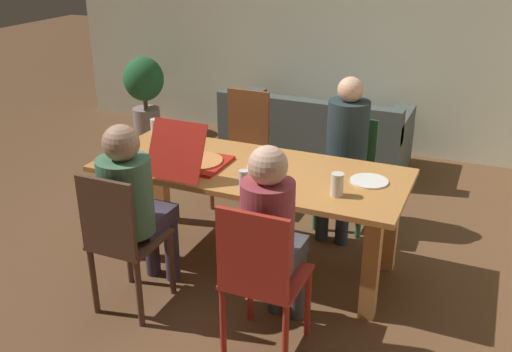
% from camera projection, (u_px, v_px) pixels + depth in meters
% --- Properties ---
extents(ground_plane, '(20.00, 20.00, 0.00)m').
position_uv_depth(ground_plane, '(251.00, 261.00, 4.22)').
color(ground_plane, brown).
extents(back_wall, '(6.85, 0.12, 2.73)m').
position_uv_depth(back_wall, '(356.00, 21.00, 5.98)').
color(back_wall, beige).
rests_on(back_wall, ground).
extents(dining_table, '(2.14, 0.88, 0.74)m').
position_uv_depth(dining_table, '(250.00, 184.00, 3.98)').
color(dining_table, '#BB7A3B').
rests_on(dining_table, ground).
extents(chair_0, '(0.39, 0.43, 0.96)m').
position_uv_depth(chair_0, '(121.00, 238.00, 3.47)').
color(chair_0, '#523527').
rests_on(chair_0, ground).
extents(person_0, '(0.33, 0.55, 1.22)m').
position_uv_depth(person_0, '(133.00, 199.00, 3.53)').
color(person_0, '#3B3141').
rests_on(person_0, ground).
extents(chair_1, '(0.42, 0.43, 0.96)m').
position_uv_depth(chair_1, '(260.00, 274.00, 3.08)').
color(chair_1, '#AB2A1E').
rests_on(chair_1, ground).
extents(person_1, '(0.29, 0.52, 1.24)m').
position_uv_depth(person_1, '(272.00, 231.00, 3.14)').
color(person_1, '#424245').
rests_on(person_1, ground).
extents(chair_2, '(0.41, 0.41, 0.86)m').
position_uv_depth(chair_2, '(347.00, 168.00, 4.62)').
color(chair_2, '#316239').
rests_on(chair_2, ground).
extents(person_2, '(0.32, 0.51, 1.23)m').
position_uv_depth(person_2, '(345.00, 144.00, 4.41)').
color(person_2, '#2E3745').
rests_on(person_2, ground).
extents(chair_3, '(0.40, 0.44, 0.98)m').
position_uv_depth(chair_3, '(243.00, 144.00, 4.97)').
color(chair_3, brown).
rests_on(chair_3, ground).
extents(pizza_box_0, '(0.39, 0.56, 0.38)m').
position_uv_depth(pizza_box_0, '(194.00, 160.00, 3.92)').
color(pizza_box_0, '#AF1F15').
rests_on(pizza_box_0, dining_table).
extents(plate_0, '(0.23, 0.23, 0.01)m').
position_uv_depth(plate_0, '(264.00, 167.00, 3.92)').
color(plate_0, white).
rests_on(plate_0, dining_table).
extents(plate_1, '(0.25, 0.25, 0.01)m').
position_uv_depth(plate_1, '(369.00, 181.00, 3.71)').
color(plate_1, white).
rests_on(plate_1, dining_table).
extents(drinking_glass_0, '(0.08, 0.08, 0.15)m').
position_uv_depth(drinking_glass_0, '(337.00, 185.00, 3.49)').
color(drinking_glass_0, silver).
rests_on(drinking_glass_0, dining_table).
extents(drinking_glass_1, '(0.08, 0.08, 0.13)m').
position_uv_depth(drinking_glass_1, '(156.00, 127.00, 4.54)').
color(drinking_glass_1, silver).
rests_on(drinking_glass_1, dining_table).
extents(drinking_glass_2, '(0.06, 0.06, 0.13)m').
position_uv_depth(drinking_glass_2, '(244.00, 180.00, 3.57)').
color(drinking_glass_2, silver).
rests_on(drinking_glass_2, dining_table).
extents(couch, '(1.83, 0.85, 0.76)m').
position_uv_depth(couch, '(315.00, 138.00, 5.87)').
color(couch, '#464E4B').
rests_on(couch, ground).
extents(potted_plant, '(0.47, 0.47, 0.90)m').
position_uv_depth(potted_plant, '(144.00, 88.00, 6.71)').
color(potted_plant, gray).
rests_on(potted_plant, ground).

